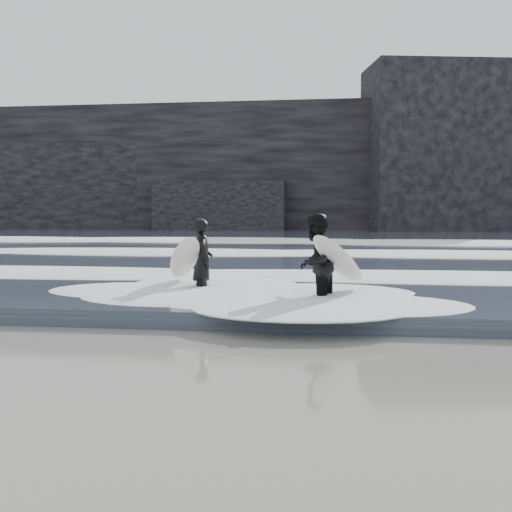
% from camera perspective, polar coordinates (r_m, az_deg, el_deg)
% --- Properties ---
extents(ground, '(120.00, 120.00, 0.00)m').
position_cam_1_polar(ground, '(7.10, -5.17, -11.44)').
color(ground, '#85674D').
rests_on(ground, ground).
extents(sea, '(90.00, 52.00, 0.30)m').
position_cam_1_polar(sea, '(35.73, 5.57, 1.38)').
color(sea, '#323B4A').
rests_on(sea, ground).
extents(headland, '(70.00, 9.00, 10.00)m').
position_cam_1_polar(headland, '(52.76, 6.44, 7.55)').
color(headland, black).
rests_on(headland, ground).
extents(foam_near, '(60.00, 3.20, 0.20)m').
position_cam_1_polar(foam_near, '(15.80, 2.33, -1.27)').
color(foam_near, white).
rests_on(foam_near, sea).
extents(foam_mid, '(60.00, 4.00, 0.24)m').
position_cam_1_polar(foam_mid, '(22.75, 4.11, 0.45)').
color(foam_mid, white).
rests_on(foam_mid, sea).
extents(foam_far, '(60.00, 4.80, 0.30)m').
position_cam_1_polar(foam_far, '(31.72, 5.25, 1.56)').
color(foam_far, white).
rests_on(foam_far, sea).
extents(surfer_left, '(1.32, 1.98, 1.71)m').
position_cam_1_polar(surfer_left, '(13.19, -5.11, -0.35)').
color(surfer_left, black).
rests_on(surfer_left, ground).
extents(surfer_right, '(1.49, 2.05, 1.83)m').
position_cam_1_polar(surfer_right, '(11.74, 5.54, -0.64)').
color(surfer_right, black).
rests_on(surfer_right, ground).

